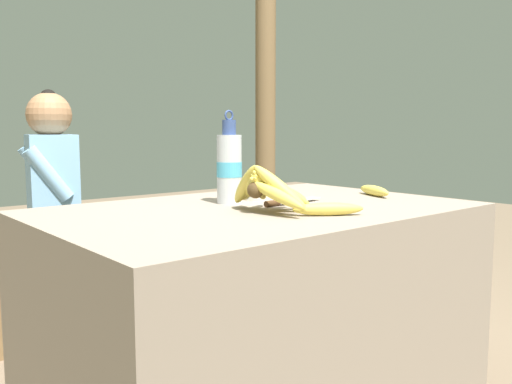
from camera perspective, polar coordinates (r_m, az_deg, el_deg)
name	(u,v)px	position (r m, az deg, el deg)	size (l,w,h in m)	color
market_counter	(259,322)	(1.76, 0.28, -13.50)	(1.29, 0.86, 0.73)	gray
banana_bunch_ripe	(267,189)	(1.56, 1.14, 0.36)	(0.21, 0.33, 0.15)	#4C381E
serving_bowl	(264,192)	(1.88, 0.90, 0.02)	(0.17, 0.17, 0.04)	silver
water_bottle	(229,167)	(1.74, -2.83, 2.64)	(0.08, 0.08, 0.30)	silver
loose_banana_front	(328,209)	(1.51, 7.59, -1.79)	(0.19, 0.14, 0.04)	#E0C64C
loose_banana_side	(374,191)	(2.00, 12.33, 0.14)	(0.11, 0.19, 0.04)	#E0C64C
knife	(285,202)	(1.72, 3.12, -1.02)	(0.25, 0.04, 0.02)	#BCBCC1
wooden_bench	(117,249)	(2.85, -14.46, -5.81)	(1.44, 0.32, 0.45)	brown
seated_vendor	(42,196)	(2.65, -21.60, -0.40)	(0.45, 0.42, 1.15)	#564C60
banana_bunch_green	(188,213)	(3.03, -7.13, -2.16)	(0.19, 0.30, 0.15)	#4C381E
support_post_far	(266,75)	(3.64, 1.01, 12.26)	(0.13, 0.13, 2.66)	brown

